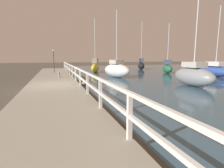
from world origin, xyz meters
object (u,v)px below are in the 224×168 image
Objects in this scene: sailboat_blue at (215,70)px; sailboat_green at (167,68)px; sailboat_black at (141,65)px; sailboat_yellow at (95,67)px; mooring_bollard at (59,75)px; dock_lamp at (54,57)px; sailboat_gray at (193,75)px; sailboat_white at (117,70)px.

sailboat_green is (-2.40, 5.11, 0.05)m from sailboat_blue.
sailboat_yellow is at bearing -140.20° from sailboat_black.
dock_lamp is (-0.39, 5.78, 1.54)m from mooring_bollard.
sailboat_gray is at bearing -50.86° from dock_lamp.
mooring_bollard is 0.19× the size of dock_lamp.
sailboat_green reaches higher than mooring_bollard.
dock_lamp is 15.13m from sailboat_gray.
sailboat_white is 7.74m from sailboat_gray.
sailboat_gray is (3.37, -6.97, -0.01)m from sailboat_white.
dock_lamp is 5.87m from sailboat_yellow.
dock_lamp is at bearing -140.45° from sailboat_black.
sailboat_blue is (11.05, -9.31, -0.09)m from sailboat_yellow.
dock_lamp is 0.40× the size of sailboat_white.
sailboat_blue reaches higher than sailboat_green.
sailboat_blue is at bearing -42.93° from sailboat_green.
sailboat_white reaches higher than sailboat_green.
sailboat_black is at bearing 35.83° from sailboat_white.
sailboat_white is 8.26m from sailboat_green.
sailboat_black is at bearing 101.64° from sailboat_blue.
sailboat_blue is 1.17× the size of sailboat_green.
sailboat_yellow is 1.14× the size of sailboat_green.
mooring_bollard is 0.07× the size of sailboat_yellow.
dock_lamp reaches higher than mooring_bollard.
sailboat_green is (14.05, -2.30, -1.35)m from dock_lamp.
sailboat_green is at bearing 66.24° from sailboat_gray.
sailboat_green is at bearing -70.82° from sailboat_black.
sailboat_green is at bearing 14.28° from mooring_bollard.
sailboat_blue is (10.30, -2.69, -0.09)m from sailboat_white.
sailboat_black is 7.40m from sailboat_green.
sailboat_white is at bearing 166.43° from sailboat_blue.
mooring_bollard is 14.10m from sailboat_green.
sailboat_gray reaches higher than sailboat_white.
mooring_bollard is at bearing -143.80° from sailboat_green.
sailboat_black is 1.24× the size of sailboat_green.
sailboat_white is 6.66m from sailboat_yellow.
sailboat_yellow is (5.39, 1.91, -1.31)m from dock_lamp.
sailboat_gray is at bearing -79.35° from sailboat_white.
sailboat_blue is at bearing -5.79° from mooring_bollard.
sailboat_yellow is at bearing 19.47° from dock_lamp.
dock_lamp is 7.86m from sailboat_white.
sailboat_yellow is at bearing 108.89° from sailboat_gray.
dock_lamp is 18.09m from sailboat_blue.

